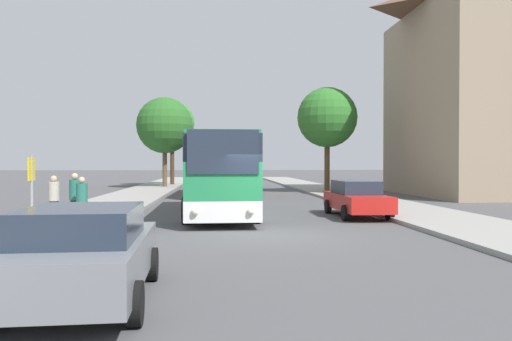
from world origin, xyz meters
The scene contains 15 objects.
ground_plane centered at (0.00, 0.00, 0.00)m, with size 300.00×300.00×0.00m, color #4C4C4F.
sidewalk_left centered at (-7.00, 0.00, 0.07)m, with size 4.00×120.00×0.15m, color gray.
sidewalk_right centered at (7.00, 0.00, 0.07)m, with size 4.00×120.00×0.15m, color gray.
bus_front centered at (-1.47, 6.29, 1.78)m, with size 2.97×10.66×3.33m.
bus_middle centered at (-1.69, 19.22, 1.75)m, with size 3.01×10.23×3.28m.
bus_rear centered at (-1.39, 32.29, 1.82)m, with size 2.83×11.73×3.41m.
parked_car_left_curb centered at (-3.71, -7.00, 0.79)m, with size 2.22×4.37×1.53m.
parked_car_right_near centered at (4.18, 5.18, 0.78)m, with size 1.96×4.70×1.49m.
bus_stop_sign centered at (-6.37, -1.79, 1.56)m, with size 0.08×0.45×2.26m.
pedestrian_waiting_near centered at (-6.38, 2.17, 1.02)m, with size 0.36×0.36×1.73m.
pedestrian_waiting_far centered at (-5.97, 1.47, 0.96)m, with size 0.36×0.36×1.62m.
pedestrian_walking_back centered at (-7.13, 2.36, 0.98)m, with size 0.36×0.36×1.64m.
tree_left_near centered at (-6.20, 29.75, 5.57)m, with size 4.98×4.98×7.93m.
tree_left_far centered at (-5.96, 34.47, 6.15)m, with size 4.39×4.39×8.23m.
tree_right_near centered at (6.69, 21.86, 5.65)m, with size 4.50×4.50×7.77m.
Camera 1 is at (-1.61, -15.08, 2.21)m, focal length 35.00 mm.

